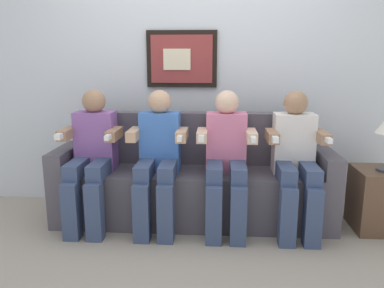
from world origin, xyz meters
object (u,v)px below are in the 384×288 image
(couch, at_px, (193,184))
(person_right_center, at_px, (226,156))
(person_left_center, at_px, (158,155))
(person_leftmost, at_px, (92,154))
(person_rightmost, at_px, (296,157))
(side_table_right, at_px, (379,199))

(couch, bearing_deg, person_right_center, -32.00)
(person_left_center, bearing_deg, person_leftmost, -179.95)
(person_left_center, bearing_deg, couch, 31.97)
(couch, height_order, person_rightmost, person_rightmost)
(person_right_center, xyz_separation_m, side_table_right, (1.23, 0.06, -0.36))
(person_left_center, height_order, side_table_right, person_left_center)
(person_leftmost, height_order, person_left_center, same)
(couch, relative_size, person_leftmost, 2.08)
(person_leftmost, xyz_separation_m, side_table_right, (2.31, 0.06, -0.36))
(person_leftmost, relative_size, side_table_right, 2.22)
(couch, distance_m, person_rightmost, 0.88)
(side_table_right, bearing_deg, person_left_center, -178.03)
(side_table_right, bearing_deg, person_leftmost, -178.48)
(person_left_center, distance_m, side_table_right, 1.81)
(person_leftmost, height_order, side_table_right, person_leftmost)
(person_left_center, distance_m, person_right_center, 0.54)
(person_rightmost, height_order, side_table_right, person_rightmost)
(person_left_center, distance_m, person_rightmost, 1.08)
(person_leftmost, bearing_deg, side_table_right, 1.52)
(person_leftmost, bearing_deg, person_right_center, 0.00)
(side_table_right, bearing_deg, couch, 175.92)
(person_rightmost, relative_size, side_table_right, 2.22)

